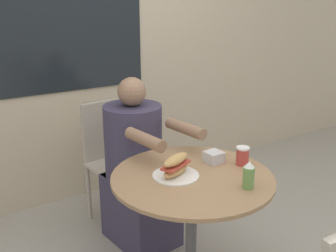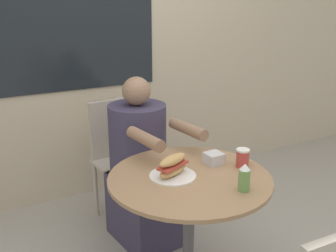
# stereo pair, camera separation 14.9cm
# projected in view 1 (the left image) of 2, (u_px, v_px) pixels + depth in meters

# --- Properties ---
(storefront_wall) EXTENTS (8.00, 0.09, 2.80)m
(storefront_wall) POSITION_uv_depth(u_px,v_px,m) (78.00, 20.00, 2.91)
(storefront_wall) COLOR #B7A88E
(storefront_wall) RESTS_ON ground_plane
(cafe_table) EXTENTS (0.82, 0.82, 0.71)m
(cafe_table) POSITION_uv_depth(u_px,v_px,m) (192.00, 207.00, 2.03)
(cafe_table) COLOR #997551
(cafe_table) RESTS_ON ground_plane
(diner_chair) EXTENTS (0.42, 0.42, 0.87)m
(diner_chair) POSITION_uv_depth(u_px,v_px,m) (112.00, 151.00, 2.79)
(diner_chair) COLOR #ADA393
(diner_chair) RESTS_ON ground_plane
(seated_diner) EXTENTS (0.43, 0.68, 1.10)m
(seated_diner) POSITION_uv_depth(u_px,v_px,m) (138.00, 174.00, 2.54)
(seated_diner) COLOR #38334C
(seated_diner) RESTS_ON ground_plane
(sandwich_on_plate) EXTENTS (0.24, 0.24, 0.11)m
(sandwich_on_plate) POSITION_uv_depth(u_px,v_px,m) (176.00, 168.00, 1.95)
(sandwich_on_plate) COLOR white
(sandwich_on_plate) RESTS_ON cafe_table
(drink_cup) EXTENTS (0.07, 0.07, 0.10)m
(drink_cup) POSITION_uv_depth(u_px,v_px,m) (242.00, 156.00, 2.09)
(drink_cup) COLOR #B73D38
(drink_cup) RESTS_ON cafe_table
(napkin_box) EXTENTS (0.09, 0.09, 0.06)m
(napkin_box) POSITION_uv_depth(u_px,v_px,m) (214.00, 157.00, 2.13)
(napkin_box) COLOR silver
(napkin_box) RESTS_ON cafe_table
(condiment_bottle) EXTENTS (0.05, 0.05, 0.14)m
(condiment_bottle) POSITION_uv_depth(u_px,v_px,m) (249.00, 175.00, 1.83)
(condiment_bottle) COLOR #66934C
(condiment_bottle) RESTS_ON cafe_table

